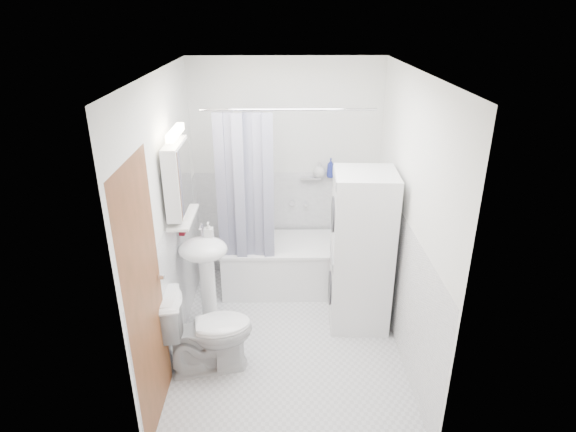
{
  "coord_description": "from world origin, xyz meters",
  "views": [
    {
      "loc": [
        -0.06,
        -3.65,
        2.84
      ],
      "look_at": [
        -0.0,
        0.15,
        1.18
      ],
      "focal_mm": 30.0,
      "sensor_mm": 36.0,
      "label": 1
    }
  ],
  "objects_px": {
    "toilet": "(207,331)",
    "washer_dryer": "(361,251)",
    "bathtub": "(288,263)",
    "sink": "(205,264)"
  },
  "relations": [
    {
      "from": "toilet",
      "to": "washer_dryer",
      "type": "bearing_deg",
      "value": -75.47
    },
    {
      "from": "bathtub",
      "to": "toilet",
      "type": "height_order",
      "value": "toilet"
    },
    {
      "from": "washer_dryer",
      "to": "toilet",
      "type": "relative_size",
      "value": 2.02
    },
    {
      "from": "sink",
      "to": "washer_dryer",
      "type": "bearing_deg",
      "value": 4.05
    },
    {
      "from": "washer_dryer",
      "to": "toilet",
      "type": "distance_m",
      "value": 1.55
    },
    {
      "from": "washer_dryer",
      "to": "toilet",
      "type": "xyz_separation_m",
      "value": [
        -1.35,
        -0.64,
        -0.39
      ]
    },
    {
      "from": "sink",
      "to": "toilet",
      "type": "relative_size",
      "value": 1.38
    },
    {
      "from": "sink",
      "to": "toilet",
      "type": "bearing_deg",
      "value": -81.96
    },
    {
      "from": "bathtub",
      "to": "washer_dryer",
      "type": "distance_m",
      "value": 1.04
    },
    {
      "from": "bathtub",
      "to": "sink",
      "type": "distance_m",
      "value": 1.14
    }
  ]
}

